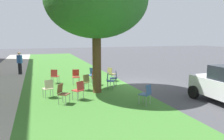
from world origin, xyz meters
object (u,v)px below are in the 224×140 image
at_px(chair_5, 76,76).
at_px(chair_8, 62,92).
at_px(chair_4, 55,75).
at_px(chair_6, 111,73).
at_px(chair_2, 48,87).
at_px(chair_7, 94,77).
at_px(chair_0, 109,79).
at_px(chair_9, 79,89).
at_px(street_tree, 96,0).
at_px(chair_10, 85,81).
at_px(chair_11, 146,93).
at_px(chair_1, 91,74).
at_px(chair_3, 114,77).
at_px(pedestrian_0, 20,62).

bearing_deg(chair_5, chair_8, 161.87).
xyz_separation_m(chair_4, chair_6, (-0.34, -3.48, 0.00)).
xyz_separation_m(chair_2, chair_7, (1.92, -2.71, 0.00)).
relative_size(chair_0, chair_9, 1.00).
bearing_deg(chair_0, street_tree, 122.16).
bearing_deg(street_tree, chair_10, 44.46).
height_order(chair_2, chair_11, same).
bearing_deg(chair_4, chair_8, 179.61).
height_order(chair_5, chair_11, same).
distance_m(chair_6, chair_11, 5.19).
distance_m(chair_4, chair_8, 4.26).
distance_m(street_tree, chair_1, 4.87).
height_order(chair_0, chair_11, same).
distance_m(chair_7, chair_11, 4.49).
height_order(chair_0, chair_10, same).
relative_size(chair_1, chair_11, 1.00).
height_order(chair_1, chair_5, same).
height_order(chair_6, chair_7, same).
distance_m(chair_1, chair_3, 1.80).
height_order(chair_3, chair_8, same).
bearing_deg(chair_8, chair_11, -110.75).
xyz_separation_m(chair_3, chair_7, (0.51, 1.08, 0.00)).
xyz_separation_m(street_tree, chair_7, (1.65, -0.27, -4.07)).
bearing_deg(chair_0, pedestrian_0, 37.20).
bearing_deg(chair_9, chair_10, -21.16).
height_order(chair_9, pedestrian_0, pedestrian_0).
bearing_deg(chair_10, chair_9, 158.84).
distance_m(chair_5, chair_10, 1.78).
xyz_separation_m(street_tree, chair_9, (-1.08, 1.15, -4.07)).
height_order(chair_4, chair_8, same).
distance_m(chair_6, chair_10, 2.88).
bearing_deg(pedestrian_0, street_tree, -149.85).
height_order(street_tree, chair_2, street_tree).
xyz_separation_m(chair_6, chair_8, (-3.92, 3.51, 0.00)).
relative_size(street_tree, chair_3, 7.36).
height_order(chair_6, pedestrian_0, pedestrian_0).
relative_size(street_tree, chair_7, 7.36).
xyz_separation_m(chair_10, pedestrian_0, (6.49, 3.56, 0.41)).
height_order(chair_2, chair_9, same).
bearing_deg(chair_1, pedestrian_0, 45.29).
bearing_deg(chair_11, chair_1, 11.27).
relative_size(chair_3, chair_7, 1.00).
bearing_deg(pedestrian_0, chair_4, -152.41).
bearing_deg(chair_5, chair_2, 145.93).
bearing_deg(chair_5, street_tree, -163.29).
relative_size(chair_5, chair_9, 1.00).
height_order(chair_7, chair_11, same).
distance_m(chair_0, pedestrian_0, 8.16).
relative_size(chair_0, pedestrian_0, 0.52).
distance_m(chair_4, chair_7, 2.46).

